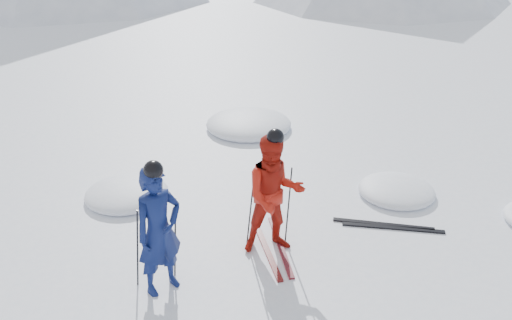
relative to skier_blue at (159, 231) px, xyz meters
name	(u,v)px	position (x,y,z in m)	size (l,w,h in m)	color
ground	(355,215)	(3.54, 0.91, -0.95)	(160.00, 160.00, 0.00)	white
skier_blue	(159,231)	(0.00, 0.00, 0.00)	(0.70, 0.46, 1.91)	#0D194F
skier_red	(274,195)	(1.83, 0.41, 0.02)	(0.95, 0.74, 1.95)	#A9180D
pole_blue_left	(138,249)	(-0.30, 0.15, -0.32)	(0.02, 0.02, 1.27)	black
pole_blue_right	(175,238)	(0.25, 0.25, -0.32)	(0.02, 0.02, 1.27)	black
pole_red_left	(251,208)	(1.53, 0.66, -0.31)	(0.02, 0.02, 1.30)	black
pole_red_right	(289,205)	(2.13, 0.56, -0.31)	(0.02, 0.02, 1.30)	black
ski_worn_left	(266,249)	(1.71, 0.41, -0.94)	(0.09, 1.70, 0.03)	black
ski_worn_right	(280,246)	(1.95, 0.41, -0.94)	(0.09, 1.70, 0.03)	black
ski_loose_a	(383,224)	(3.84, 0.45, -0.94)	(0.09, 1.70, 0.03)	black
ski_loose_b	(393,228)	(3.94, 0.30, -0.94)	(0.09, 1.70, 0.03)	black
snow_lumps	(279,160)	(3.05, 3.42, -0.95)	(8.12, 7.40, 0.46)	white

